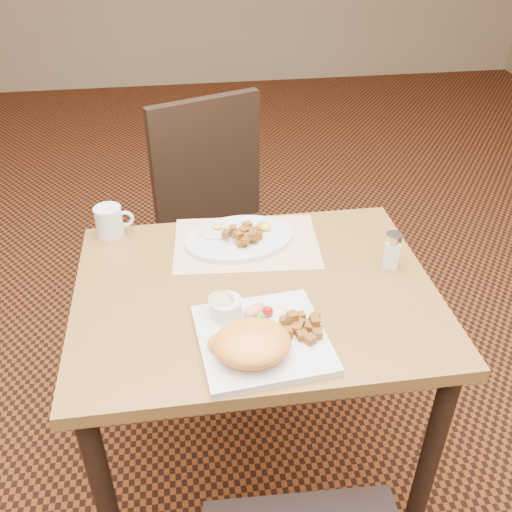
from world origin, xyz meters
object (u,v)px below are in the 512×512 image
object	(u,v)px
table	(255,321)
plate_square	(262,339)
coffee_mug	(110,221)
plate_oval	(239,239)
chair_far	(222,222)
salt_shaker	(392,250)

from	to	relation	value
table	plate_square	world-z (taller)	plate_square
table	coffee_mug	distance (m)	0.51
table	coffee_mug	bearing A→B (deg)	140.04
plate_oval	coffee_mug	xyz separation A→B (m)	(-0.36, 0.09, 0.03)
table	chair_far	size ratio (longest dim) A/B	0.93
plate_oval	coffee_mug	world-z (taller)	coffee_mug
plate_square	coffee_mug	world-z (taller)	coffee_mug
salt_shaker	coffee_mug	bearing A→B (deg)	160.02
chair_far	table	bearing A→B (deg)	71.71
table	coffee_mug	world-z (taller)	coffee_mug
plate_oval	salt_shaker	size ratio (longest dim) A/B	3.05
coffee_mug	salt_shaker	bearing A→B (deg)	-19.98
chair_far	salt_shaker	xyz separation A→B (m)	(0.39, -0.64, 0.26)
table	chair_far	distance (m)	0.69
plate_square	coffee_mug	size ratio (longest dim) A/B	2.56
coffee_mug	plate_oval	bearing A→B (deg)	-14.75
salt_shaker	chair_far	bearing A→B (deg)	121.46
chair_far	coffee_mug	xyz separation A→B (m)	(-0.35, -0.37, 0.25)
table	plate_square	bearing A→B (deg)	-93.61
plate_oval	salt_shaker	distance (m)	0.42
table	salt_shaker	bearing A→B (deg)	6.89
plate_square	coffee_mug	distance (m)	0.62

